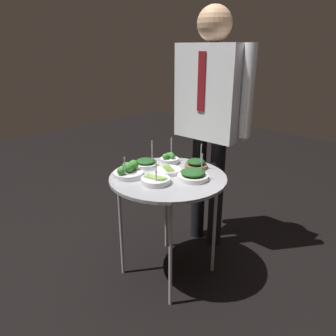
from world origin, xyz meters
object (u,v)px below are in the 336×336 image
(bowl_broccoli_near_rim, at_px, (169,159))
(waiter_figure, at_px, (211,104))
(bowl_spinach_back_left, at_px, (146,163))
(serving_cart, at_px, (168,183))
(bowl_asparagus_front_center, at_px, (168,170))
(bowl_spinach_mid_left, at_px, (196,164))
(bowl_spinach_mid_right, at_px, (193,175))
(bowl_asparagus_front_left, at_px, (156,180))
(bowl_broccoli_back_right, at_px, (129,171))

(bowl_broccoli_near_rim, xyz_separation_m, waiter_figure, (0.09, 0.30, 0.33))
(bowl_spinach_back_left, bearing_deg, bowl_broccoli_near_rim, 68.50)
(serving_cart, distance_m, bowl_asparagus_front_center, 0.09)
(bowl_spinach_mid_left, bearing_deg, bowl_spinach_mid_right, -57.05)
(bowl_asparagus_front_left, xyz_separation_m, bowl_broccoli_back_right, (-0.19, -0.03, 0.02))
(bowl_spinach_mid_left, relative_size, waiter_figure, 0.10)
(bowl_spinach_mid_left, bearing_deg, bowl_spinach_back_left, -140.86)
(bowl_asparagus_front_left, relative_size, bowl_broccoli_near_rim, 1.01)
(bowl_asparagus_front_left, bearing_deg, bowl_broccoli_near_rim, 119.56)
(bowl_spinach_mid_left, distance_m, waiter_figure, 0.43)
(bowl_broccoli_back_right, bearing_deg, bowl_spinach_back_left, 103.55)
(bowl_broccoli_near_rim, relative_size, bowl_spinach_back_left, 0.93)
(bowl_asparagus_front_center, distance_m, waiter_figure, 0.55)
(bowl_broccoli_near_rim, distance_m, bowl_spinach_back_left, 0.16)
(bowl_spinach_mid_left, relative_size, bowl_spinach_back_left, 0.93)
(bowl_asparagus_front_left, distance_m, bowl_broccoli_near_rim, 0.35)
(bowl_spinach_mid_right, relative_size, bowl_broccoli_near_rim, 1.10)
(bowl_spinach_back_left, xyz_separation_m, waiter_figure, (0.15, 0.45, 0.33))
(bowl_spinach_mid_left, bearing_deg, bowl_asparagus_front_center, -113.21)
(bowl_asparagus_front_left, distance_m, waiter_figure, 0.70)
(bowl_spinach_mid_right, xyz_separation_m, waiter_figure, (-0.19, 0.42, 0.33))
(bowl_broccoli_near_rim, bearing_deg, bowl_spinach_mid_left, 13.93)
(serving_cart, xyz_separation_m, bowl_asparagus_front_center, (-0.04, 0.05, 0.06))
(serving_cart, bearing_deg, waiter_figure, 96.64)
(bowl_broccoli_near_rim, bearing_deg, serving_cart, -49.67)
(bowl_spinach_mid_right, height_order, waiter_figure, waiter_figure)
(bowl_broccoli_near_rim, height_order, waiter_figure, waiter_figure)
(serving_cart, height_order, bowl_asparagus_front_center, bowl_asparagus_front_center)
(bowl_asparagus_front_left, xyz_separation_m, bowl_spinach_mid_left, (0.01, 0.35, 0.01))
(serving_cart, xyz_separation_m, bowl_asparagus_front_left, (0.02, -0.13, 0.06))
(bowl_spinach_mid_left, bearing_deg, bowl_asparagus_front_left, -91.89)
(bowl_broccoli_back_right, xyz_separation_m, bowl_spinach_mid_right, (0.30, 0.22, -0.01))
(serving_cart, relative_size, bowl_broccoli_back_right, 3.94)
(serving_cart, height_order, bowl_spinach_mid_left, bowl_spinach_mid_left)
(bowl_asparagus_front_left, xyz_separation_m, bowl_spinach_back_left, (-0.23, 0.15, 0.01))
(bowl_asparagus_front_center, bearing_deg, bowl_asparagus_front_left, -69.63)
(bowl_asparagus_front_left, bearing_deg, bowl_spinach_mid_right, 57.62)
(serving_cart, bearing_deg, bowl_spinach_back_left, 173.48)
(bowl_asparagus_front_left, relative_size, bowl_spinach_mid_left, 1.01)
(serving_cart, height_order, bowl_spinach_mid_right, bowl_spinach_mid_right)
(bowl_spinach_mid_right, bearing_deg, bowl_asparagus_front_center, -176.00)
(bowl_asparagus_front_center, height_order, waiter_figure, waiter_figure)
(waiter_figure, bearing_deg, bowl_asparagus_front_center, -88.18)
(waiter_figure, bearing_deg, bowl_spinach_mid_left, -71.03)
(bowl_broccoli_back_right, height_order, waiter_figure, waiter_figure)
(bowl_asparagus_front_center, xyz_separation_m, bowl_broccoli_back_right, (-0.12, -0.20, 0.02))
(bowl_spinach_mid_left, bearing_deg, serving_cart, -98.52)
(serving_cart, xyz_separation_m, waiter_figure, (-0.06, 0.48, 0.40))
(bowl_spinach_mid_right, xyz_separation_m, bowl_spinach_mid_left, (-0.11, 0.16, -0.00))
(bowl_asparagus_front_center, height_order, bowl_spinach_back_left, bowl_spinach_back_left)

